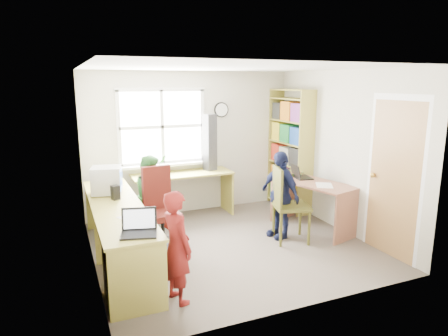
% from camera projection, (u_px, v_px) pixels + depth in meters
% --- Properties ---
extents(room, '(3.64, 3.44, 2.44)m').
position_uv_depth(room, '(229.00, 158.00, 5.37)').
color(room, '#4C443C').
rests_on(room, ground).
extents(l_desk, '(2.38, 2.95, 0.75)m').
position_uv_depth(l_desk, '(139.00, 235.00, 4.68)').
color(l_desk, '#B4A948').
rests_on(l_desk, ground).
extents(right_desk, '(0.90, 1.39, 0.74)m').
position_uv_depth(right_desk, '(313.00, 195.00, 6.06)').
color(right_desk, '#936049').
rests_on(right_desk, ground).
extents(bookshelf, '(0.30, 1.02, 2.10)m').
position_uv_depth(bookshelf, '(290.00, 153.00, 7.01)').
color(bookshelf, '#B4A948').
rests_on(bookshelf, ground).
extents(swivel_chair, '(0.56, 0.56, 1.09)m').
position_uv_depth(swivel_chair, '(160.00, 212.00, 5.47)').
color(swivel_chair, black).
rests_on(swivel_chair, ground).
extents(wooden_chair, '(0.57, 0.57, 1.07)m').
position_uv_depth(wooden_chair, '(286.00, 202.00, 5.58)').
color(wooden_chair, '#474617').
rests_on(wooden_chair, ground).
extents(crt_monitor, '(0.44, 0.41, 0.37)m').
position_uv_depth(crt_monitor, '(107.00, 180.00, 5.31)').
color(crt_monitor, '#B5B5BA').
rests_on(crt_monitor, l_desk).
extents(laptop_left, '(0.41, 0.37, 0.24)m').
position_uv_depth(laptop_left, '(139.00, 228.00, 3.94)').
color(laptop_left, black).
rests_on(laptop_left, l_desk).
extents(laptop_right, '(0.32, 0.37, 0.23)m').
position_uv_depth(laptop_right, '(300.00, 175.00, 6.25)').
color(laptop_right, black).
rests_on(laptop_right, right_desk).
extents(speaker_a, '(0.12, 0.12, 0.19)m').
position_uv_depth(speaker_a, '(115.00, 192.00, 5.07)').
color(speaker_a, black).
rests_on(speaker_a, l_desk).
extents(speaker_b, '(0.10, 0.10, 0.17)m').
position_uv_depth(speaker_b, '(107.00, 183.00, 5.56)').
color(speaker_b, black).
rests_on(speaker_b, l_desk).
extents(cd_tower, '(0.23, 0.22, 0.95)m').
position_uv_depth(cd_tower, '(210.00, 142.00, 6.71)').
color(cd_tower, black).
rests_on(cd_tower, l_desk).
extents(game_box, '(0.32, 0.32, 0.06)m').
position_uv_depth(game_box, '(292.00, 173.00, 6.48)').
color(game_box, red).
rests_on(game_box, right_desk).
extents(paper_a, '(0.30, 0.34, 0.00)m').
position_uv_depth(paper_a, '(131.00, 218.00, 4.39)').
color(paper_a, silver).
rests_on(paper_a, l_desk).
extents(paper_b, '(0.36, 0.40, 0.00)m').
position_uv_depth(paper_b, '(324.00, 185.00, 5.82)').
color(paper_b, silver).
rests_on(paper_b, right_desk).
extents(potted_plant, '(0.21, 0.19, 0.32)m').
position_uv_depth(potted_plant, '(162.00, 165.00, 6.47)').
color(potted_plant, '#2E6E2C').
rests_on(potted_plant, l_desk).
extents(person_red, '(0.39, 0.49, 1.18)m').
position_uv_depth(person_red, '(177.00, 247.00, 4.02)').
color(person_red, maroon).
rests_on(person_red, ground).
extents(person_green, '(0.65, 0.72, 1.21)m').
position_uv_depth(person_green, '(152.00, 197.00, 5.72)').
color(person_green, '#367D32').
rests_on(person_green, ground).
extents(person_navy, '(0.44, 0.79, 1.27)m').
position_uv_depth(person_navy, '(280.00, 195.00, 5.73)').
color(person_navy, '#13183B').
rests_on(person_navy, ground).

